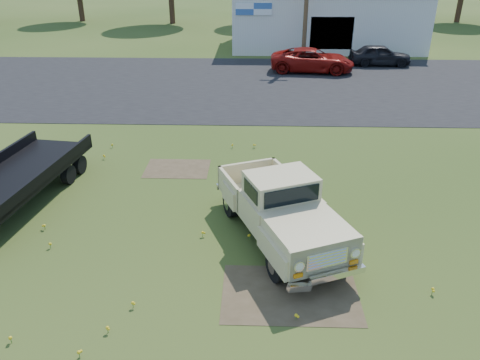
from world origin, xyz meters
The scene contains 9 objects.
ground centered at (0.00, 0.00, 0.00)m, with size 140.00×140.00×0.00m, color #2C4616.
asphalt_lot centered at (0.00, 15.00, 0.00)m, with size 90.00×14.00×0.02m, color black.
dirt_patch_a centered at (1.50, -3.00, 0.00)m, with size 3.00×2.00×0.01m, color #493B26.
dirt_patch_b centered at (-2.00, 3.50, 0.00)m, with size 2.20×1.60×0.01m, color #493B26.
commercial_building centered at (6.00, 26.99, 2.10)m, with size 14.20×8.20×4.15m.
vintage_pickup_truck centered at (1.34, -0.76, 0.92)m, with size 1.98×5.09×1.85m, color #D0BE8B, non-canonical shape.
flatbed_trailer centered at (-6.43, 1.02, 0.88)m, with size 2.16×6.48×1.77m, color black, non-canonical shape.
red_pickup centered at (4.20, 18.21, 0.71)m, with size 2.35×5.11×1.42m, color maroon.
dark_sedan centered at (8.81, 20.15, 0.67)m, with size 1.58×3.93×1.34m, color black.
Camera 1 is at (0.65, -11.17, 6.81)m, focal length 35.00 mm.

